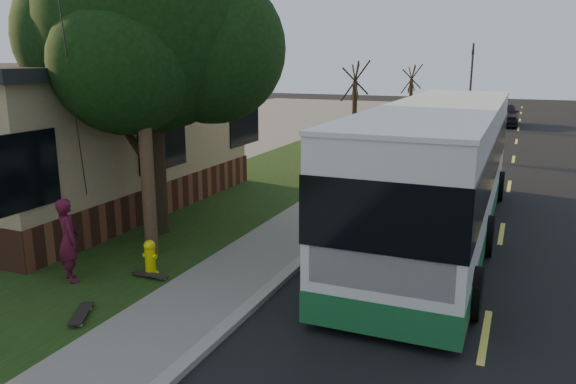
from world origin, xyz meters
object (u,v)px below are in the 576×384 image
Objects in this scene: leafy_tree at (152,27)px; skateboard_spare at (150,275)px; utility_pole at (140,49)px; skateboarder at (68,240)px; bare_tree_far at (411,95)px; bare_tree_near at (355,106)px; transit_bus at (439,168)px; distant_car at (503,114)px; skateboard_main at (81,314)px; dumpster at (88,178)px; fire_hydrant at (150,258)px; traffic_signal at (471,77)px.

leafy_tree is 6.01m from skateboard_spare.
skateboarder is (-0.57, -1.89, -3.71)m from utility_pole.
bare_tree_far is at bearing 89.40° from utility_pole.
skateboard_spare is (1.00, -18.16, -2.02)m from bare_tree_near.
transit_bus is 2.67× the size of distant_car.
bare_tree_far is (0.50, 12.00, -0.15)m from bare_tree_near.
leafy_tree is 7.14m from skateboard_main.
leafy_tree is 6.89m from dumpster.
bare_tree_far is 30.93m from skateboarder.
bare_tree_far is 2.67× the size of dumpster.
utility_pole is at bearing -89.34° from bare_tree_near.
transit_bus reaches higher than fire_hydrant.
leafy_tree reaches higher than traffic_signal.
utility_pole reaches higher than fire_hydrant.
skateboarder is at bearing -91.13° from bare_tree_near.
transit_bus is 26.74m from distant_car.
skateboard_spare is at bearing -101.48° from distant_car.
bare_tree_near is 0.78× the size of traffic_signal.
bare_tree_near reaches higher than distant_car.
traffic_signal is 35.24m from skateboarder.
transit_bus is at bearing -86.17° from traffic_signal.
dumpster is at bearing -112.14° from bare_tree_near.
fire_hydrant is 0.36m from skateboard_spare.
fire_hydrant is 0.90× the size of skateboard_spare.
utility_pole reaches higher than bare_tree_far.
traffic_signal reaches higher than dumpster.
distant_car is at bearing 80.32° from skateboard_spare.
traffic_signal is at bearing 72.25° from dumpster.
bare_tree_near is at bearing 93.15° from skateboard_spare.
bare_tree_far is at bearing 90.76° from fire_hydrant.
skateboard_spare is at bearing -86.85° from bare_tree_near.
leafy_tree is at bearing 109.29° from skateboard_main.
utility_pole is at bearing -144.19° from transit_bus.
leafy_tree is at bearing -92.50° from bare_tree_near.
utility_pole is 11.03× the size of skateboard_spare.
traffic_signal is (4.00, 16.00, 1.01)m from bare_tree_near.
utility_pole is 6.02× the size of dumpster.
fire_hydrant is at bearing -87.14° from bare_tree_near.
bare_tree_near reaches higher than bare_tree_far.
utility_pole reaches higher than skateboard_spare.
utility_pole is 1.65× the size of traffic_signal.
utility_pole reaches higher than distant_car.
leafy_tree is 4.58× the size of skateboarder.
distant_car is at bearing -41.12° from traffic_signal.
bare_tree_far is (0.31, 29.01, -2.63)m from utility_pole.
skateboard_spare is at bearing -57.90° from fire_hydrant.
transit_bus is (1.93, -28.87, -1.37)m from traffic_signal.
transit_bus is at bearing 55.80° from skateboard_main.
distant_car reaches higher than skateboard_main.
skateboarder reaches higher than dumpster.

